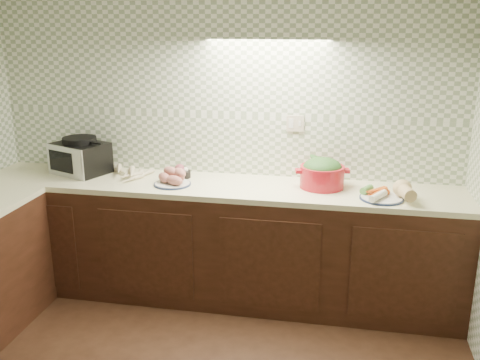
% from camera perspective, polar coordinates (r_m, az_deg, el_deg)
% --- Properties ---
extents(room, '(3.60, 3.60, 2.60)m').
position_cam_1_polar(room, '(2.38, -11.37, 5.75)').
color(room, black).
rests_on(room, ground).
extents(counter, '(3.60, 3.60, 0.90)m').
position_cam_1_polar(counter, '(3.63, -16.38, -10.43)').
color(counter, black).
rests_on(counter, ground).
extents(toaster_oven, '(0.49, 0.44, 0.29)m').
position_cam_1_polar(toaster_oven, '(4.38, -16.68, 2.42)').
color(toaster_oven, black).
rests_on(toaster_oven, counter).
extents(parsnip_pile, '(0.29, 0.35, 0.07)m').
position_cam_1_polar(parsnip_pile, '(4.17, -11.83, 0.60)').
color(parsnip_pile, beige).
rests_on(parsnip_pile, counter).
extents(sweet_potato_plate, '(0.28, 0.27, 0.12)m').
position_cam_1_polar(sweet_potato_plate, '(3.95, -7.17, 0.18)').
color(sweet_potato_plate, '#182346').
rests_on(sweet_potato_plate, counter).
extents(onion_bowl, '(0.14, 0.14, 0.11)m').
position_cam_1_polar(onion_bowl, '(4.12, -6.28, 0.80)').
color(onion_bowl, black).
rests_on(onion_bowl, counter).
extents(dutch_oven, '(0.39, 0.38, 0.22)m').
position_cam_1_polar(dutch_oven, '(3.88, 8.76, 0.75)').
color(dutch_oven, '#AD1521').
rests_on(dutch_oven, counter).
extents(veg_plate, '(0.36, 0.32, 0.14)m').
position_cam_1_polar(veg_plate, '(3.75, 15.76, -1.23)').
color(veg_plate, '#182346').
rests_on(veg_plate, counter).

